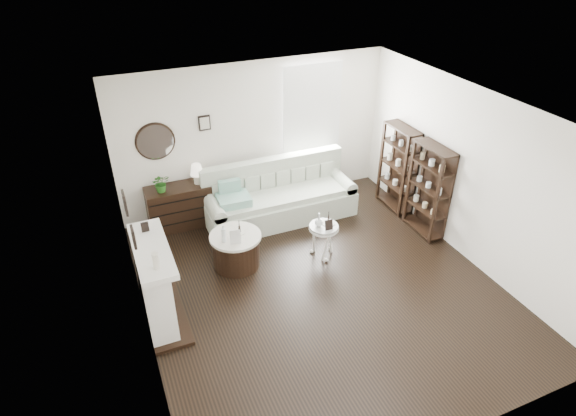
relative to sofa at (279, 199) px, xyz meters
name	(u,v)px	position (x,y,z in m)	size (l,w,h in m)	color
room	(293,118)	(0.55, 0.62, 1.25)	(5.50, 5.50, 5.50)	black
fireplace	(155,286)	(-2.50, -1.78, 0.19)	(0.50, 1.40, 1.84)	silver
shelf_unit_far	(398,168)	(2.15, -0.53, 0.46)	(0.30, 0.80, 1.60)	black
shelf_unit_near	(429,190)	(2.15, -1.43, 0.46)	(0.30, 0.80, 1.60)	black
sofa	(279,199)	(0.00, 0.00, 0.00)	(2.69, 0.93, 1.05)	#A1AB99
quilt	(234,200)	(-0.88, -0.13, 0.26)	(0.55, 0.45, 0.14)	#278F5D
suitcase	(336,203)	(1.02, -0.30, -0.16)	(0.55, 0.18, 0.37)	brown
dresser	(181,206)	(-1.69, 0.39, 0.04)	(1.16, 0.50, 0.77)	black
table_lamp	(197,174)	(-1.35, 0.39, 0.61)	(0.23, 0.23, 0.36)	beige
potted_plant	(161,183)	(-1.98, 0.34, 0.59)	(0.29, 0.25, 0.32)	#235F1B
drum_table	(236,250)	(-1.16, -1.09, -0.06)	(0.80, 0.80, 0.56)	black
pedestal_table	(324,228)	(0.20, -1.40, 0.18)	(0.47, 0.47, 0.57)	silver
eiffel_drum	(239,227)	(-1.07, -1.03, 0.31)	(0.11, 0.11, 0.19)	black
bottle_drum	(224,233)	(-1.36, -1.18, 0.35)	(0.07, 0.07, 0.29)	silver
card_frame_drum	(235,237)	(-1.22, -1.29, 0.32)	(0.16, 0.01, 0.22)	silver
eiffel_ped	(329,218)	(0.30, -1.37, 0.32)	(0.12, 0.12, 0.20)	black
flask_ped	(319,220)	(0.12, -1.38, 0.34)	(0.13, 0.13, 0.24)	silver
card_frame_ped	(329,225)	(0.22, -1.52, 0.31)	(0.13, 0.01, 0.17)	black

